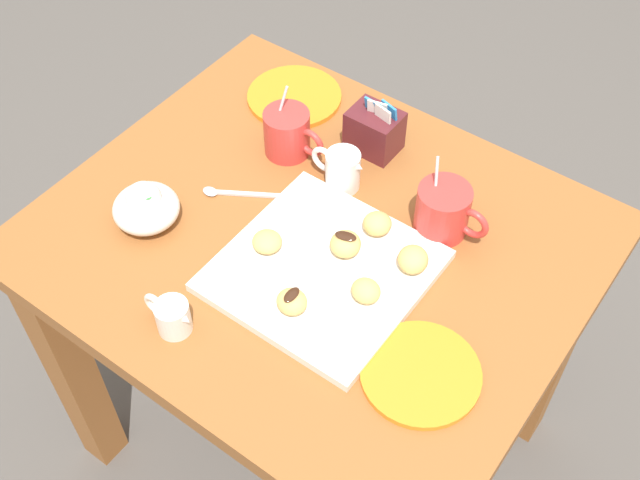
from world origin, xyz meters
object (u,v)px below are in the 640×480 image
coffee_mug_red_right (444,210)px  beignet_2 (345,244)px  saucer_orange_left (294,97)px  beignet_5 (366,291)px  sugar_caddy (375,130)px  cream_pitcher_white (342,169)px  beignet_3 (377,224)px  chocolate_sauce_pitcher (172,316)px  dining_table (315,289)px  beignet_1 (292,302)px  ice_cream_bowl (146,206)px  saucer_orange_right (421,373)px  beignet_4 (413,259)px  beignet_0 (267,242)px  coffee_mug_red_left (288,132)px  pastry_plate_square (323,271)px

coffee_mug_red_right → beignet_2: (-0.09, -0.14, -0.01)m
saucer_orange_left → beignet_5: size_ratio=3.86×
sugar_caddy → cream_pitcher_white: bearing=-86.3°
cream_pitcher_white → beignet_3: size_ratio=2.21×
chocolate_sauce_pitcher → beignet_2: 0.29m
dining_table → beignet_1: size_ratio=17.85×
cream_pitcher_white → beignet_1: 0.28m
beignet_5 → dining_table: bearing=155.6°
ice_cream_bowl → saucer_orange_right: bearing=1.5°
cream_pitcher_white → beignet_4: (0.20, -0.09, -0.01)m
saucer_orange_right → beignet_3: size_ratio=3.70×
chocolate_sauce_pitcher → beignet_4: 0.38m
beignet_0 → beignet_3: beignet_3 is taller
dining_table → beignet_2: (0.07, -0.01, 0.18)m
ice_cream_bowl → beignet_1: (0.31, -0.01, -0.00)m
coffee_mug_red_right → beignet_3: coffee_mug_red_right is taller
saucer_orange_right → beignet_2: bearing=151.6°
beignet_3 → saucer_orange_left: bearing=148.2°
coffee_mug_red_left → beignet_0: (0.12, -0.21, -0.02)m
coffee_mug_red_left → beignet_1: 0.36m
saucer_orange_left → saucer_orange_right: bearing=-36.3°
cream_pitcher_white → chocolate_sauce_pitcher: bearing=-94.5°
ice_cream_bowl → beignet_5: size_ratio=2.35×
coffee_mug_red_left → beignet_4: 0.34m
dining_table → beignet_1: 0.24m
dining_table → coffee_mug_red_right: coffee_mug_red_right is taller
dining_table → saucer_orange_left: (-0.24, 0.25, 0.15)m
pastry_plate_square → beignet_2: 0.05m
sugar_caddy → beignet_1: bearing=-74.6°
saucer_orange_left → beignet_0: beignet_0 is taller
sugar_caddy → beignet_5: (0.18, -0.30, -0.01)m
saucer_orange_right → beignet_0: (-0.32, 0.05, 0.03)m
ice_cream_bowl → chocolate_sauce_pitcher: ice_cream_bowl is taller
pastry_plate_square → ice_cream_bowl: size_ratio=2.75×
beignet_0 → beignet_2: size_ratio=0.94×
sugar_caddy → beignet_0: size_ratio=2.19×
sugar_caddy → saucer_orange_left: sugar_caddy is taller
beignet_0 → beignet_3: size_ratio=1.02×
beignet_3 → sugar_caddy: bearing=124.9°
saucer_orange_right → beignet_1: bearing=-173.8°
coffee_mug_red_left → beignet_5: size_ratio=2.81×
dining_table → beignet_0: beignet_0 is taller
dining_table → chocolate_sauce_pitcher: size_ratio=9.43×
cream_pitcher_white → beignet_0: 0.20m
chocolate_sauce_pitcher → beignet_1: (0.13, 0.12, 0.00)m
beignet_1 → beignet_3: size_ratio=1.03×
beignet_2 → dining_table: bearing=172.2°
chocolate_sauce_pitcher → beignet_5: bearing=44.9°
cream_pitcher_white → beignet_1: cream_pitcher_white is taller
beignet_2 → beignet_3: beignet_2 is taller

